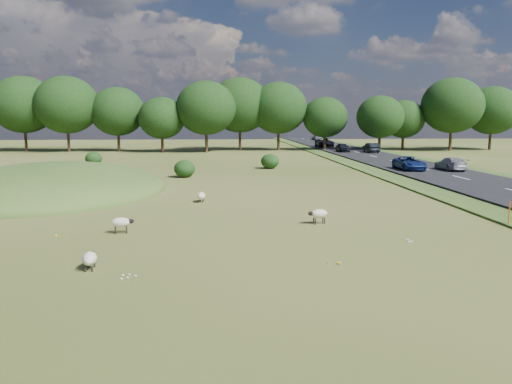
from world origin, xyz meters
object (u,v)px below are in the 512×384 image
car_0 (343,147)px  car_2 (317,137)px  sheep_0 (121,222)px  car_4 (371,148)px  sheep_1 (201,196)px  marker_post (509,214)px  car_5 (451,164)px  car_6 (325,142)px  sheep_3 (319,214)px  car_1 (409,163)px  sheep_2 (90,258)px

car_0 → car_2: (3.80, 39.75, -0.01)m
car_2 → sheep_0: bearing=73.7°
car_4 → sheep_1: bearing=60.3°
car_4 → marker_post: bearing=80.5°
car_4 → car_5: size_ratio=0.98×
car_4 → car_6: car_6 is taller
car_2 → car_5: car_2 is taller
marker_post → sheep_1: (-15.01, 8.05, -0.21)m
sheep_1 → car_4: bearing=158.1°
marker_post → car_2: bearing=84.8°
car_0 → car_5: size_ratio=0.89×
sheep_1 → sheep_3: (5.99, -6.90, 0.12)m
marker_post → car_2: car_2 is taller
sheep_3 → car_6: car_6 is taller
car_5 → car_6: size_ratio=0.77×
sheep_0 → car_4: bearing=53.2°
car_1 → car_2: same height
sheep_3 → car_6: bearing=-115.5°
marker_post → car_4: 49.29m
sheep_0 → car_5: car_5 is taller
sheep_2 → car_2: car_2 is taller
marker_post → car_0: size_ratio=0.32×
sheep_1 → car_6: car_6 is taller
sheep_3 → marker_post: bearing=159.4°
sheep_3 → car_4: car_4 is taller
marker_post → car_5: 24.69m
sheep_0 → car_2: 93.87m
marker_post → car_6: size_ratio=0.22×
car_2 → car_0: bearing=84.5°
sheep_3 → car_1: size_ratio=0.23×
marker_post → sheep_2: 19.15m
sheep_3 → car_2: size_ratio=0.24×
car_6 → sheep_1: bearing=-109.3°
sheep_1 → marker_post: bearing=69.6°
sheep_2 → car_0: 60.16m
sheep_0 → car_5: (26.37, 23.55, 0.36)m
car_1 → car_6: (0.00, 39.25, 0.14)m
sheep_0 → car_2: car_2 is taller
sheep_1 → car_5: (23.11, 15.28, 0.48)m
car_5 → car_0: bearing=-81.9°
marker_post → car_2: (8.10, 89.86, 0.28)m
sheep_2 → car_5: car_5 is taller
car_4 → sheep_2: bearing=64.0°
sheep_3 → car_4: bearing=-123.2°
marker_post → sheep_2: marker_post is taller
sheep_3 → car_2: 90.36m
car_4 → sheep_3: bearing=70.2°
car_1 → car_2: bearing=86.7°
sheep_1 → car_4: (23.11, 40.57, 0.54)m
sheep_3 → sheep_0: bearing=-4.9°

